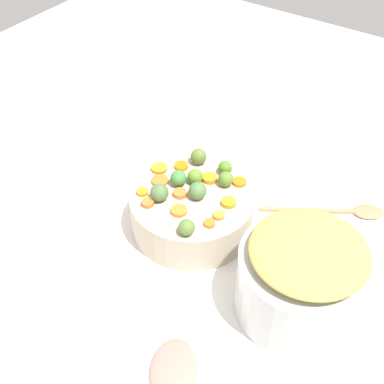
# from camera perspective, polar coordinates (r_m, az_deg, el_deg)

# --- Properties ---
(tabletop) EXTENTS (2.40, 2.40, 0.02)m
(tabletop) POSITION_cam_1_polar(r_m,az_deg,el_deg) (1.24, 0.88, -3.93)
(tabletop) COLOR white
(tabletop) RESTS_ON ground
(serving_bowl_carrots) EXTENTS (0.28, 0.28, 0.10)m
(serving_bowl_carrots) POSITION_cam_1_polar(r_m,az_deg,el_deg) (1.20, 0.00, -2.08)
(serving_bowl_carrots) COLOR #B7A890
(serving_bowl_carrots) RESTS_ON tabletop
(metal_pot) EXTENTS (0.26, 0.26, 0.15)m
(metal_pot) POSITION_cam_1_polar(r_m,az_deg,el_deg) (1.05, 12.05, -9.84)
(metal_pot) COLOR #B9BCBA
(metal_pot) RESTS_ON tabletop
(stuffing_mound) EXTENTS (0.23, 0.23, 0.04)m
(stuffing_mound) POSITION_cam_1_polar(r_m,az_deg,el_deg) (0.98, 12.85, -6.43)
(stuffing_mound) COLOR tan
(stuffing_mound) RESTS_ON metal_pot
(carrot_slice_0) EXTENTS (0.06, 0.06, 0.01)m
(carrot_slice_0) POSITION_cam_1_polar(r_m,az_deg,el_deg) (1.20, -3.57, 1.26)
(carrot_slice_0) COLOR orange
(carrot_slice_0) RESTS_ON serving_bowl_carrots
(carrot_slice_1) EXTENTS (0.05, 0.05, 0.01)m
(carrot_slice_1) POSITION_cam_1_polar(r_m,az_deg,el_deg) (1.23, -3.65, 2.62)
(carrot_slice_1) COLOR orange
(carrot_slice_1) RESTS_ON serving_bowl_carrots
(carrot_slice_2) EXTENTS (0.04, 0.04, 0.01)m
(carrot_slice_2) POSITION_cam_1_polar(r_m,az_deg,el_deg) (1.20, 1.94, 1.53)
(carrot_slice_2) COLOR orange
(carrot_slice_2) RESTS_ON serving_bowl_carrots
(carrot_slice_3) EXTENTS (0.04, 0.04, 0.01)m
(carrot_slice_3) POSITION_cam_1_polar(r_m,az_deg,el_deg) (1.16, -1.35, -0.17)
(carrot_slice_3) COLOR orange
(carrot_slice_3) RESTS_ON serving_bowl_carrots
(carrot_slice_4) EXTENTS (0.03, 0.03, 0.01)m
(carrot_slice_4) POSITION_cam_1_polar(r_m,az_deg,el_deg) (1.09, 1.96, -3.49)
(carrot_slice_4) COLOR orange
(carrot_slice_4) RESTS_ON serving_bowl_carrots
(carrot_slice_5) EXTENTS (0.05, 0.05, 0.01)m
(carrot_slice_5) POSITION_cam_1_polar(r_m,az_deg,el_deg) (1.12, -1.47, -2.08)
(carrot_slice_5) COLOR orange
(carrot_slice_5) RESTS_ON serving_bowl_carrots
(carrot_slice_6) EXTENTS (0.04, 0.04, 0.01)m
(carrot_slice_6) POSITION_cam_1_polar(r_m,az_deg,el_deg) (1.23, -1.21, 2.88)
(carrot_slice_6) COLOR orange
(carrot_slice_6) RESTS_ON serving_bowl_carrots
(carrot_slice_7) EXTENTS (0.03, 0.03, 0.01)m
(carrot_slice_7) POSITION_cam_1_polar(r_m,az_deg,el_deg) (1.17, -5.52, -0.00)
(carrot_slice_7) COLOR orange
(carrot_slice_7) RESTS_ON serving_bowl_carrots
(carrot_slice_8) EXTENTS (0.04, 0.04, 0.01)m
(carrot_slice_8) POSITION_cam_1_polar(r_m,az_deg,el_deg) (1.11, 2.99, -2.61)
(carrot_slice_8) COLOR orange
(carrot_slice_8) RESTS_ON serving_bowl_carrots
(carrot_slice_9) EXTENTS (0.05, 0.05, 0.01)m
(carrot_slice_9) POSITION_cam_1_polar(r_m,az_deg,el_deg) (1.14, 4.08, -1.18)
(carrot_slice_9) COLOR orange
(carrot_slice_9) RESTS_ON serving_bowl_carrots
(carrot_slice_10) EXTENTS (0.04, 0.04, 0.01)m
(carrot_slice_10) POSITION_cam_1_polar(r_m,az_deg,el_deg) (1.19, 5.28, 1.10)
(carrot_slice_10) COLOR orange
(carrot_slice_10) RESTS_ON serving_bowl_carrots
(carrot_slice_11) EXTENTS (0.04, 0.04, 0.01)m
(carrot_slice_11) POSITION_cam_1_polar(r_m,az_deg,el_deg) (1.14, -4.94, -1.22)
(carrot_slice_11) COLOR orange
(carrot_slice_11) RESTS_ON serving_bowl_carrots
(brussels_sprout_0) EXTENTS (0.04, 0.04, 0.04)m
(brussels_sprout_0) POSITION_cam_1_polar(r_m,az_deg,el_deg) (1.14, 0.75, 0.08)
(brussels_sprout_0) COLOR #4C733F
(brussels_sprout_0) RESTS_ON serving_bowl_carrots
(brussels_sprout_1) EXTENTS (0.04, 0.04, 0.04)m
(brussels_sprout_1) POSITION_cam_1_polar(r_m,az_deg,el_deg) (1.14, -3.63, -0.05)
(brussels_sprout_1) COLOR #4C6C3C
(brussels_sprout_1) RESTS_ON serving_bowl_carrots
(brussels_sprout_2) EXTENTS (0.04, 0.04, 0.04)m
(brussels_sprout_2) POSITION_cam_1_polar(r_m,az_deg,el_deg) (1.07, -0.61, -3.94)
(brussels_sprout_2) COLOR #557432
(brussels_sprout_2) RESTS_ON serving_bowl_carrots
(brussels_sprout_3) EXTENTS (0.04, 0.04, 0.04)m
(brussels_sprout_3) POSITION_cam_1_polar(r_m,az_deg,el_deg) (1.24, 0.74, 3.97)
(brussels_sprout_3) COLOR #56712E
(brussels_sprout_3) RESTS_ON serving_bowl_carrots
(brussels_sprout_4) EXTENTS (0.03, 0.03, 0.03)m
(brussels_sprout_4) POSITION_cam_1_polar(r_m,az_deg,el_deg) (1.21, 3.69, 2.72)
(brussels_sprout_4) COLOR #4D7D27
(brussels_sprout_4) RESTS_ON serving_bowl_carrots
(brussels_sprout_5) EXTENTS (0.04, 0.04, 0.04)m
(brussels_sprout_5) POSITION_cam_1_polar(r_m,az_deg,el_deg) (1.18, 0.35, 1.71)
(brussels_sprout_5) COLOR #598527
(brussels_sprout_5) RESTS_ON serving_bowl_carrots
(brussels_sprout_6) EXTENTS (0.04, 0.04, 0.04)m
(brussels_sprout_6) POSITION_cam_1_polar(r_m,az_deg,el_deg) (1.18, 3.75, 1.44)
(brussels_sprout_6) COLOR #587829
(brussels_sprout_6) RESTS_ON serving_bowl_carrots
(brussels_sprout_7) EXTENTS (0.04, 0.04, 0.04)m
(brussels_sprout_7) POSITION_cam_1_polar(r_m,az_deg,el_deg) (1.18, -1.49, 1.57)
(brussels_sprout_7) COLOR #42813C
(brussels_sprout_7) RESTS_ON serving_bowl_carrots
(wooden_spoon) EXTENTS (0.19, 0.27, 0.01)m
(wooden_spoon) POSITION_cam_1_polar(r_m,az_deg,el_deg) (1.31, 17.02, -2.06)
(wooden_spoon) COLOR #AD7A50
(wooden_spoon) RESTS_ON tabletop
(ham_plate) EXTENTS (0.20, 0.20, 0.01)m
(ham_plate) POSITION_cam_1_polar(r_m,az_deg,el_deg) (1.00, -1.99, -19.21)
(ham_plate) COLOR white
(ham_plate) RESTS_ON tabletop
(ham_slice_main) EXTENTS (0.15, 0.14, 0.02)m
(ham_slice_main) POSITION_cam_1_polar(r_m,az_deg,el_deg) (0.99, -2.04, -19.04)
(ham_slice_main) COLOR tan
(ham_slice_main) RESTS_ON ham_plate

